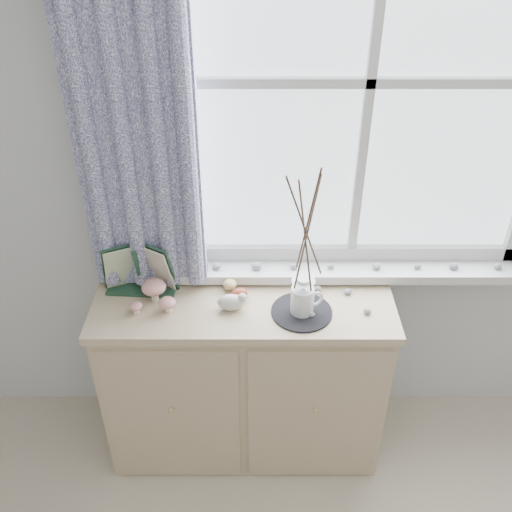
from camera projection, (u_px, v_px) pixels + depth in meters
The scene contains 8 objects.
sideboard at pixel (245, 375), 2.51m from camera, with size 1.20×0.45×0.85m.
botanical_book at pixel (138, 272), 2.23m from camera, with size 0.32×0.13×0.22m, color #1C3B27, non-canonical shape.
toadstool_cluster at pixel (155, 293), 2.22m from camera, with size 0.18×0.15×0.09m.
wooden_eggs at pixel (230, 284), 2.31m from camera, with size 0.14×0.17×0.07m.
songbird_figurine at pixel (231, 302), 2.20m from camera, with size 0.14×0.07×0.07m, color beige, non-canonical shape.
crocheted_doily at pixel (302, 312), 2.20m from camera, with size 0.24×0.24×0.01m, color black.
twig_pitcher at pixel (307, 228), 1.98m from camera, with size 0.31×0.31×0.68m.
sideboard_pebbles at pixel (326, 297), 2.26m from camera, with size 0.33×0.23×0.02m.
Camera 1 is at (-0.10, -0.00, 2.30)m, focal length 40.00 mm.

